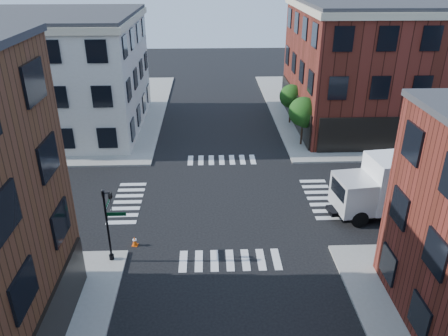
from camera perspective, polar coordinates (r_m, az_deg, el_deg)
ground at (r=31.61m, az=0.13°, el=-4.22°), size 120.00×120.00×0.00m
sidewalk_ne at (r=55.48m, az=21.57°, el=7.41°), size 30.00×30.00×0.15m
sidewalk_nw at (r=54.61m, az=-23.64°, el=6.77°), size 30.00×30.00×0.15m
building_ne at (r=49.47m, az=24.32°, el=12.06°), size 25.00×16.00×12.00m
building_nw at (r=48.03m, az=-24.49°, el=11.06°), size 22.00×16.00×11.00m
tree_near at (r=40.38m, az=10.40°, el=7.05°), size 2.69×2.69×4.49m
tree_far at (r=46.07m, az=8.85°, el=9.10°), size 2.43×2.43×4.07m
signal_pole at (r=25.02m, az=-14.87°, el=-6.30°), size 1.29×1.24×4.60m
box_truck at (r=31.53m, az=22.50°, el=-1.96°), size 9.43×3.86×4.17m
traffic_cone at (r=27.33m, az=-11.59°, el=-9.36°), size 0.39×0.39×0.62m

